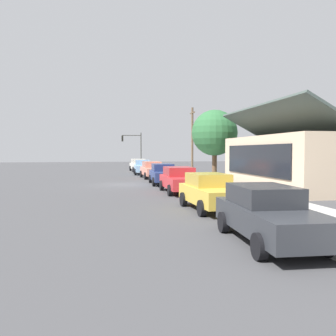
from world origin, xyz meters
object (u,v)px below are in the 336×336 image
object	(u,v)px
car_ivory	(139,165)
fire_hydrant_red	(195,182)
car_cherry	(180,180)
shade_tree	(215,133)
car_coral	(152,170)
car_skyblue	(143,167)
utility_pole_wooden	(192,139)
car_mustard	(210,191)
car_charcoal	(268,214)
traffic_light_main	(133,145)
car_navy	(163,174)

from	to	relation	value
car_ivory	fire_hydrant_red	xyz separation A→B (m)	(23.10, 1.40, -0.32)
car_cherry	shade_tree	distance (m)	11.80
car_coral	fire_hydrant_red	world-z (taller)	car_coral
car_skyblue	utility_pole_wooden	xyz separation A→B (m)	(0.55, 5.56, 3.11)
car_coral	shade_tree	distance (m)	6.86
car_skyblue	utility_pole_wooden	world-z (taller)	utility_pole_wooden
car_mustard	car_cherry	bearing A→B (deg)	176.76
car_coral	car_mustard	size ratio (longest dim) A/B	1.05
car_skyblue	car_mustard	xyz separation A→B (m)	(24.97, 0.16, -0.00)
car_skyblue	shade_tree	bearing A→B (deg)	37.05
car_coral	car_charcoal	world-z (taller)	same
car_skyblue	car_coral	size ratio (longest dim) A/B	0.96
car_skyblue	shade_tree	size ratio (longest dim) A/B	0.71
traffic_light_main	car_mustard	bearing A→B (deg)	0.41
car_coral	car_mustard	bearing A→B (deg)	-1.65
car_ivory	car_charcoal	xyz separation A→B (m)	(36.96, -0.08, 0.00)
car_coral	traffic_light_main	world-z (taller)	traffic_light_main
car_mustard	car_charcoal	distance (m)	5.77
car_skyblue	utility_pole_wooden	bearing A→B (deg)	87.16
car_ivory	car_skyblue	size ratio (longest dim) A/B	1.01
car_charcoal	fire_hydrant_red	xyz separation A→B (m)	(-13.86, 1.48, -0.32)
car_coral	car_ivory	bearing A→B (deg)	178.96
car_navy	car_charcoal	world-z (taller)	same
car_charcoal	traffic_light_main	distance (m)	41.45
car_skyblue	car_mustard	bearing A→B (deg)	3.15
car_skyblue	car_charcoal	xyz separation A→B (m)	(30.74, 0.08, 0.00)
car_ivory	shade_tree	world-z (taller)	shade_tree
car_coral	car_cherry	bearing A→B (deg)	-1.32
car_skyblue	car_mustard	size ratio (longest dim) A/B	1.01
car_cherry	car_charcoal	world-z (taller)	same
traffic_light_main	car_cherry	bearing A→B (deg)	0.71
car_coral	traffic_light_main	xyz separation A→B (m)	(-16.59, -0.34, 2.68)
utility_pole_wooden	car_skyblue	bearing A→B (deg)	-95.63
car_charcoal	car_skyblue	bearing A→B (deg)	-177.11
fire_hydrant_red	utility_pole_wooden	bearing A→B (deg)	166.24
car_coral	shade_tree	world-z (taller)	shade_tree
car_skyblue	car_coral	xyz separation A→B (m)	(5.96, 0.24, 0.00)
car_coral	car_cherry	size ratio (longest dim) A/B	0.97
car_ivory	car_charcoal	distance (m)	36.96
car_ivory	shade_tree	distance (m)	15.95
car_navy	traffic_light_main	distance (m)	23.20
car_navy	car_mustard	world-z (taller)	same
car_ivory	car_cherry	distance (m)	24.46
car_ivory	car_skyblue	distance (m)	6.22
shade_tree	traffic_light_main	world-z (taller)	shade_tree
car_skyblue	car_cherry	world-z (taller)	same
car_coral	car_charcoal	distance (m)	24.78
car_charcoal	car_coral	bearing A→B (deg)	-177.63
car_coral	car_charcoal	bearing A→B (deg)	-1.77
car_ivory	utility_pole_wooden	xyz separation A→B (m)	(6.77, 5.40, 3.11)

